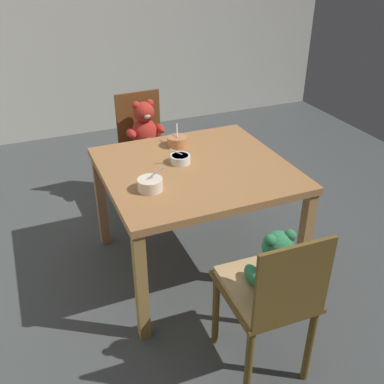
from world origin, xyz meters
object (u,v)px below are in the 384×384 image
Objects in this scene: teddy_chair_far_center at (145,136)px; porridge_bowl_white_center at (180,159)px; dining_table at (195,179)px; porridge_bowl_terracotta_far_center at (177,141)px; porridge_bowl_cream_near_left at (150,184)px; teddy_chair_near_front at (271,283)px.

porridge_bowl_white_center is (-0.03, -0.80, 0.17)m from teddy_chair_far_center.
porridge_bowl_white_center is (-0.06, 0.08, 0.11)m from dining_table.
porridge_bowl_terracotta_far_center is (0.04, -0.57, 0.18)m from teddy_chair_far_center.
dining_table is at bearing 26.55° from porridge_bowl_cream_near_left.
teddy_chair_near_front is 0.99× the size of teddy_chair_far_center.
porridge_bowl_white_center is (-0.06, 0.95, 0.20)m from teddy_chair_near_front.
porridge_bowl_cream_near_left is 0.35m from porridge_bowl_white_center.
porridge_bowl_white_center reaches higher than dining_table.
porridge_bowl_cream_near_left reaches higher than porridge_bowl_white_center.
porridge_bowl_white_center is 0.95× the size of porridge_bowl_terracotta_far_center.
teddy_chair_near_front reaches higher than dining_table.
porridge_bowl_terracotta_far_center is (0.01, 0.31, 0.11)m from dining_table.
teddy_chair_far_center is 6.42× the size of porridge_bowl_terracotta_far_center.
porridge_bowl_cream_near_left is (-0.29, -1.04, 0.18)m from teddy_chair_far_center.
porridge_bowl_terracotta_far_center is at bearing 54.83° from porridge_bowl_cream_near_left.
porridge_bowl_terracotta_far_center is at bearing 0.94° from teddy_chair_near_front.
teddy_chair_far_center reaches higher than porridge_bowl_white_center.
teddy_chair_near_front is at bearing -86.58° from porridge_bowl_white_center.
teddy_chair_near_front is 1.74m from teddy_chair_far_center.
dining_table is at bearing 1.20° from teddy_chair_near_front.
teddy_chair_far_center is (-0.03, 0.88, -0.07)m from dining_table.
dining_table is 0.38m from porridge_bowl_cream_near_left.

